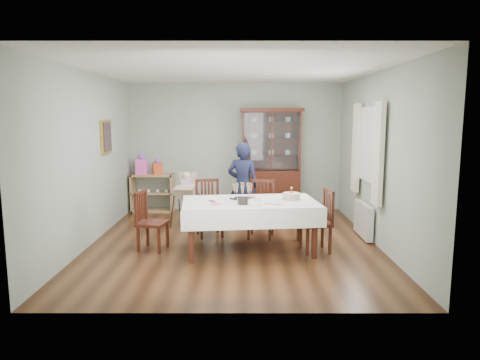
{
  "coord_description": "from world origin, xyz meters",
  "views": [
    {
      "loc": [
        0.11,
        -6.64,
        2.0
      ],
      "look_at": [
        0.1,
        0.2,
        0.98
      ],
      "focal_mm": 32.0,
      "sensor_mm": 36.0,
      "label": 1
    }
  ],
  "objects_px": {
    "chair_far_right": "(261,221)",
    "champagne_tray": "(242,194)",
    "gift_bag_orange": "(157,167)",
    "china_cabinet": "(271,159)",
    "chair_end_right": "(316,233)",
    "gift_bag_pink": "(142,165)",
    "woman": "(243,185)",
    "high_chair": "(187,205)",
    "chair_end_left": "(152,232)",
    "chair_far_left": "(209,219)",
    "birthday_cake": "(291,197)",
    "sideboard": "(153,193)",
    "dining_table": "(250,226)"
  },
  "relations": [
    {
      "from": "chair_end_left",
      "to": "chair_end_right",
      "type": "distance_m",
      "value": 2.48
    },
    {
      "from": "china_cabinet",
      "to": "chair_far_right",
      "type": "bearing_deg",
      "value": -98.65
    },
    {
      "from": "high_chair",
      "to": "gift_bag_orange",
      "type": "distance_m",
      "value": 1.51
    },
    {
      "from": "chair_far_left",
      "to": "chair_end_left",
      "type": "relative_size",
      "value": 1.06
    },
    {
      "from": "high_chair",
      "to": "gift_bag_orange",
      "type": "bearing_deg",
      "value": 132.34
    },
    {
      "from": "sideboard",
      "to": "high_chair",
      "type": "relative_size",
      "value": 0.9
    },
    {
      "from": "dining_table",
      "to": "champagne_tray",
      "type": "relative_size",
      "value": 5.22
    },
    {
      "from": "chair_far_left",
      "to": "chair_end_right",
      "type": "height_order",
      "value": "chair_far_left"
    },
    {
      "from": "dining_table",
      "to": "chair_far_right",
      "type": "relative_size",
      "value": 2.23
    },
    {
      "from": "woman",
      "to": "gift_bag_pink",
      "type": "bearing_deg",
      "value": -17.2
    },
    {
      "from": "woman",
      "to": "high_chair",
      "type": "distance_m",
      "value": 1.11
    },
    {
      "from": "champagne_tray",
      "to": "gift_bag_orange",
      "type": "relative_size",
      "value": 1.18
    },
    {
      "from": "chair_far_left",
      "to": "woman",
      "type": "bearing_deg",
      "value": 26.42
    },
    {
      "from": "dining_table",
      "to": "china_cabinet",
      "type": "relative_size",
      "value": 0.97
    },
    {
      "from": "chair_end_left",
      "to": "woman",
      "type": "bearing_deg",
      "value": -34.34
    },
    {
      "from": "dining_table",
      "to": "woman",
      "type": "bearing_deg",
      "value": 93.88
    },
    {
      "from": "sideboard",
      "to": "chair_far_right",
      "type": "relative_size",
      "value": 0.95
    },
    {
      "from": "chair_end_right",
      "to": "gift_bag_pink",
      "type": "relative_size",
      "value": 2.1
    },
    {
      "from": "chair_far_right",
      "to": "sideboard",
      "type": "bearing_deg",
      "value": 148.9
    },
    {
      "from": "chair_far_right",
      "to": "gift_bag_orange",
      "type": "xyz_separation_m",
      "value": [
        -2.08,
        1.95,
        0.67
      ]
    },
    {
      "from": "birthday_cake",
      "to": "chair_end_right",
      "type": "bearing_deg",
      "value": -14.11
    },
    {
      "from": "gift_bag_pink",
      "to": "chair_end_left",
      "type": "bearing_deg",
      "value": -74.4
    },
    {
      "from": "chair_far_right",
      "to": "gift_bag_orange",
      "type": "distance_m",
      "value": 2.93
    },
    {
      "from": "chair_far_left",
      "to": "gift_bag_orange",
      "type": "distance_m",
      "value": 2.31
    },
    {
      "from": "high_chair",
      "to": "chair_far_right",
      "type": "bearing_deg",
      "value": -20.18
    },
    {
      "from": "chair_far_right",
      "to": "champagne_tray",
      "type": "relative_size",
      "value": 2.35
    },
    {
      "from": "chair_far_right",
      "to": "dining_table",
      "type": "bearing_deg",
      "value": -94.81
    },
    {
      "from": "chair_end_left",
      "to": "birthday_cake",
      "type": "xyz_separation_m",
      "value": [
        2.1,
        0.02,
        0.55
      ]
    },
    {
      "from": "gift_bag_orange",
      "to": "china_cabinet",
      "type": "bearing_deg",
      "value": -0.04
    },
    {
      "from": "chair_far_right",
      "to": "birthday_cake",
      "type": "distance_m",
      "value": 0.95
    },
    {
      "from": "china_cabinet",
      "to": "champagne_tray",
      "type": "height_order",
      "value": "china_cabinet"
    },
    {
      "from": "sideboard",
      "to": "gift_bag_pink",
      "type": "bearing_deg",
      "value": -174.63
    },
    {
      "from": "chair_far_right",
      "to": "champagne_tray",
      "type": "height_order",
      "value": "champagne_tray"
    },
    {
      "from": "woman",
      "to": "high_chair",
      "type": "xyz_separation_m",
      "value": [
        -1.03,
        0.15,
        -0.39
      ]
    },
    {
      "from": "dining_table",
      "to": "chair_far_right",
      "type": "xyz_separation_m",
      "value": [
        0.2,
        0.74,
        -0.1
      ]
    },
    {
      "from": "woman",
      "to": "high_chair",
      "type": "height_order",
      "value": "woman"
    },
    {
      "from": "sideboard",
      "to": "woman",
      "type": "xyz_separation_m",
      "value": [
        1.91,
        -1.35,
        0.38
      ]
    },
    {
      "from": "gift_bag_orange",
      "to": "woman",
      "type": "bearing_deg",
      "value": -36.59
    },
    {
      "from": "gift_bag_pink",
      "to": "woman",
      "type": "bearing_deg",
      "value": -32.03
    },
    {
      "from": "chair_far_left",
      "to": "birthday_cake",
      "type": "xyz_separation_m",
      "value": [
        1.29,
        -0.77,
        0.53
      ]
    },
    {
      "from": "chair_end_right",
      "to": "gift_bag_orange",
      "type": "distance_m",
      "value": 4.01
    },
    {
      "from": "china_cabinet",
      "to": "chair_end_right",
      "type": "bearing_deg",
      "value": -79.58
    },
    {
      "from": "chair_end_left",
      "to": "gift_bag_pink",
      "type": "height_order",
      "value": "gift_bag_pink"
    },
    {
      "from": "chair_end_left",
      "to": "chair_end_right",
      "type": "height_order",
      "value": "chair_end_right"
    },
    {
      "from": "dining_table",
      "to": "birthday_cake",
      "type": "distance_m",
      "value": 0.76
    },
    {
      "from": "dining_table",
      "to": "chair_far_right",
      "type": "distance_m",
      "value": 0.77
    },
    {
      "from": "birthday_cake",
      "to": "sideboard",
      "type": "bearing_deg",
      "value": 134.9
    },
    {
      "from": "dining_table",
      "to": "champagne_tray",
      "type": "height_order",
      "value": "champagne_tray"
    },
    {
      "from": "gift_bag_pink",
      "to": "chair_far_left",
      "type": "bearing_deg",
      "value": -49.99
    },
    {
      "from": "woman",
      "to": "birthday_cake",
      "type": "relative_size",
      "value": 5.33
    }
  ]
}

